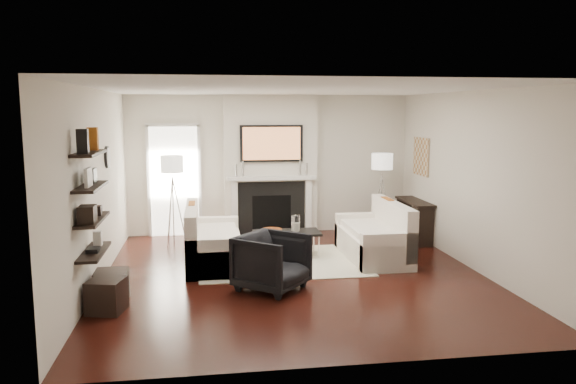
{
  "coord_description": "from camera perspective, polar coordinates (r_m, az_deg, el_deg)",
  "views": [
    {
      "loc": [
        -1.28,
        -7.9,
        2.4
      ],
      "look_at": [
        0.0,
        0.6,
        1.15
      ],
      "focal_mm": 35.0,
      "sensor_mm": 36.0,
      "label": 1
    }
  ],
  "objects": [
    {
      "name": "coffee_table",
      "position": [
        9.28,
        -0.14,
        -4.17
      ],
      "size": [
        1.1,
        0.55,
        0.04
      ],
      "primitive_type": "cube",
      "color": "black",
      "rests_on": "floor"
    },
    {
      "name": "decor_box_tall",
      "position": [
        7.47,
        -18.76,
        -4.49
      ],
      "size": [
        0.1,
        0.1,
        0.18
      ],
      "primitive_type": "cube",
      "color": "white",
      "rests_on": "shelf_bottom"
    },
    {
      "name": "lamp_left_post",
      "position": [
        10.39,
        -11.58,
        -1.87
      ],
      "size": [
        0.02,
        0.02,
        1.2
      ],
      "primitive_type": "cylinder",
      "color": "silver",
      "rests_on": "floor"
    },
    {
      "name": "console_leg_n",
      "position": [
        10.21,
        13.81,
        -3.52
      ],
      "size": [
        0.3,
        0.04,
        0.71
      ],
      "primitive_type": "cube",
      "color": "black",
      "rests_on": "floor"
    },
    {
      "name": "chimney_breast",
      "position": [
        10.9,
        -1.78,
        2.74
      ],
      "size": [
        1.8,
        0.25,
        2.7
      ],
      "primitive_type": "cube",
      "color": "silver",
      "rests_on": "floor"
    },
    {
      "name": "pillow_left_orange",
      "position": [
        9.13,
        -9.72,
        -2.39
      ],
      "size": [
        0.1,
        0.42,
        0.42
      ],
      "primitive_type": "cube",
      "color": "#954C12",
      "rests_on": "loveseat_left_cushion"
    },
    {
      "name": "loveseat_left_arm_s",
      "position": [
        9.71,
        -7.62,
        -4.28
      ],
      "size": [
        0.85,
        0.18,
        0.6
      ],
      "primitive_type": "cube",
      "color": "white",
      "rests_on": "floor"
    },
    {
      "name": "lamp_right_leg_c",
      "position": [
        10.75,
        9.31,
        -1.47
      ],
      "size": [
        0.14,
        0.22,
        1.23
      ],
      "primitive_type": "cylinder",
      "rotation": [
        0.18,
        0.0,
        2.62
      ],
      "color": "silver",
      "rests_on": "floor"
    },
    {
      "name": "lamp_left_leg_a",
      "position": [
        10.39,
        -10.97,
        -1.86
      ],
      "size": [
        0.25,
        0.02,
        1.23
      ],
      "primitive_type": "cylinder",
      "rotation": [
        0.18,
        0.0,
        4.71
      ],
      "color": "silver",
      "rests_on": "floor"
    },
    {
      "name": "loveseat_left_back",
      "position": [
        8.88,
        -9.73,
        -4.04
      ],
      "size": [
        0.18,
        1.8,
        0.8
      ],
      "primitive_type": "cube",
      "color": "white",
      "rests_on": "floor"
    },
    {
      "name": "mantel_pilaster_r",
      "position": [
        10.95,
        2.09,
        -1.45
      ],
      "size": [
        0.12,
        0.08,
        1.1
      ],
      "primitive_type": "cube",
      "color": "white",
      "rests_on": "floor"
    },
    {
      "name": "loveseat_left_base",
      "position": [
        8.95,
        -7.52,
        -5.97
      ],
      "size": [
        0.85,
        1.8,
        0.42
      ],
      "primitive_type": "cube",
      "color": "white",
      "rests_on": "floor"
    },
    {
      "name": "loveseat_right_arm_s",
      "position": [
        10.07,
        7.24,
        -3.83
      ],
      "size": [
        0.85,
        0.18,
        0.6
      ],
      "primitive_type": "cube",
      "color": "white",
      "rests_on": "floor"
    },
    {
      "name": "candlestick_l_short",
      "position": [
        10.68,
        -5.29,
        2.19
      ],
      "size": [
        0.04,
        0.04,
        0.24
      ],
      "primitive_type": "cylinder",
      "color": "silver",
      "rests_on": "mantel_shelf"
    },
    {
      "name": "coffee_leg_nw",
      "position": [
        9.06,
        -3.08,
        -5.86
      ],
      "size": [
        0.02,
        0.02,
        0.38
      ],
      "primitive_type": "cylinder",
      "color": "silver",
      "rests_on": "floor"
    },
    {
      "name": "coffee_leg_se",
      "position": [
        9.62,
        2.63,
        -5.01
      ],
      "size": [
        0.02,
        0.02,
        0.38
      ],
      "primitive_type": "cylinder",
      "color": "silver",
      "rests_on": "floor"
    },
    {
      "name": "loveseat_left_arm_n",
      "position": [
        8.14,
        -7.42,
        -6.75
      ],
      "size": [
        0.85,
        0.18,
        0.6
      ],
      "primitive_type": "cube",
      "color": "white",
      "rests_on": "floor"
    },
    {
      "name": "shelf_upper",
      "position": [
        7.09,
        -19.4,
        0.5
      ],
      "size": [
        0.25,
        1.0,
        0.04
      ],
      "primitive_type": "cube",
      "color": "black",
      "rests_on": "wall_left"
    },
    {
      "name": "hurricane_glass",
      "position": [
        9.27,
        0.78,
        -3.17
      ],
      "size": [
        0.14,
        0.14,
        0.25
      ],
      "primitive_type": "cylinder",
      "color": "white",
      "rests_on": "coffee_table"
    },
    {
      "name": "door_trim_l",
      "position": [
        10.99,
        -13.98,
        0.98
      ],
      "size": [
        0.06,
        0.06,
        2.16
      ],
      "primitive_type": "cube",
      "color": "white",
      "rests_on": "floor"
    },
    {
      "name": "ottoman_near",
      "position": [
        7.54,
        -17.49,
        -9.09
      ],
      "size": [
        0.4,
        0.4,
        0.4
      ],
      "primitive_type": "cube",
      "rotation": [
        0.0,
        0.0,
        0.01
      ],
      "color": "black",
      "rests_on": "floor"
    },
    {
      "name": "console_top",
      "position": [
        10.64,
        12.76,
        -0.96
      ],
      "size": [
        0.35,
        1.2,
        0.04
      ],
      "primitive_type": "cube",
      "color": "black",
      "rests_on": "floor"
    },
    {
      "name": "clock_rim",
      "position": [
        8.95,
        -17.9,
        3.39
      ],
      "size": [
        0.04,
        0.34,
        0.34
      ],
      "primitive_type": "cylinder",
      "rotation": [
        0.0,
        1.57,
        0.0
      ],
      "color": "black",
      "rests_on": "wall_left"
    },
    {
      "name": "console_leg_s",
      "position": [
        11.21,
        11.68,
        -2.4
      ],
      "size": [
        0.3,
        0.04,
        0.71
      ],
      "primitive_type": "cube",
      "color": "black",
      "rests_on": "floor"
    },
    {
      "name": "loveseat_right_back",
      "position": [
        9.36,
        10.59,
        -3.41
      ],
      "size": [
        0.18,
        1.8,
        0.8
      ],
      "primitive_type": "cube",
      "color": "white",
      "rests_on": "floor"
    },
    {
      "name": "loveseat_right_base",
      "position": [
        9.33,
        8.58,
        -5.39
      ],
      "size": [
        0.85,
        1.8,
        0.42
      ],
      "primitive_type": "cube",
      "color": "white",
      "rests_on": "floor"
    },
    {
      "name": "decor_books",
      "position": [
        7.16,
        -19.2,
        -5.57
      ],
      "size": [
        0.14,
        0.2,
        0.05
      ],
      "primitive_type": "cube",
      "color": "black",
      "rests_on": "shelf_bottom"
    },
    {
      "name": "decor_frame_b",
      "position": [
        7.28,
        -19.13,
        1.57
      ],
      "size": [
        0.04,
        0.22,
        0.18
      ],
      "primitive_type": "cube",
      "color": "black",
      "rests_on": "shelf_upper"
    },
    {
      "name": "lamp_left_shade",
      "position": [
        10.28,
        -11.72,
        2.8
      ],
      "size": [
        0.4,
        0.4,
        0.3
      ],
      "primitive_type": "cylinder",
      "color": "white",
      "rests_on": "lamp_left_post"
    },
    {
      "name": "candlestick_l_tall",
      "position": [
        10.68,
        -4.6,
        2.36
      ],
      "size": [
        0.04,
        0.04,
        0.3
      ],
      "primitive_type": "cylinder",
      "color": "silver",
      "rests_on": "mantel_shelf"
    },
    {
      "name": "copper_bowl",
      "position": [
        9.24,
        -1.67,
        -3.95
      ],
      "size": [
        0.34,
        0.34,
        0.06
      ],
      "primitive_type": "cylinder",
      "color": "#B5531E",
      "rests_on": "coffee_table"
    },
    {
      "name": "decor_wine_rack",
      "position": [
        6.86,
        -19.72,
        -2.15
      ],
      "size": [
        0.18,
        0.25,
        0.2
      ],
      "primitive_type": "cube",
      "color": "black",
      "rests_on": "shelf_lower"
    },
    {
      "name": "decor_box_small",
      "position": [
        7.32,
        -18.99,
        -1.79
      ],
      "size": [
        0.15,
        0.12,
        0.12
      ],
      "primitive_type": "cube",
      "color": "black",
      "rests_on": "shelf_lower"
    },
    {
      "name": "lamp_right_shade",
      "position": [
        10.75,
        9.54,
        3.09
      ],
      "size": [
        0.4,
        0.4,
        0.3
      ],
      "primitive_type": "cylinder",
      "color": "white",
      "rests_on": "lamp_right_post"
    },
    {
      "name": "shelf_lower",
      "position": [
        7.15,
        -19.24,
        -2.67
      ],
      "size": [
        0.25,
        1.0,
        0.04
      ],
      "primitive_type": "cube",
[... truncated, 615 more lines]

